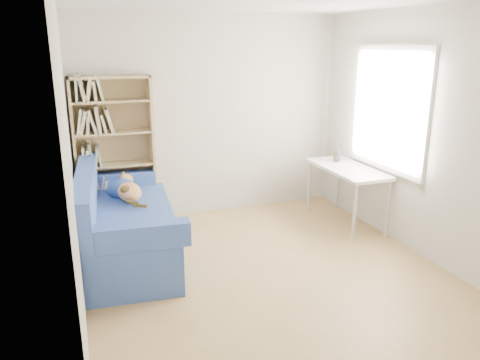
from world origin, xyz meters
name	(u,v)px	position (x,y,z in m)	size (l,w,h in m)	color
ground	(269,275)	(0.00, 0.00, 0.00)	(4.00, 4.00, 0.00)	#A37D49
room_shell	(280,111)	(0.10, 0.03, 1.64)	(3.54, 4.04, 2.62)	silver
sofa	(122,225)	(-1.31, 0.93, 0.37)	(1.09, 2.05, 0.98)	#27438D
bookshelf	(115,160)	(-1.25, 1.84, 0.86)	(0.93, 0.29, 1.87)	tan
desk	(347,173)	(1.45, 0.95, 0.68)	(0.55, 1.20, 0.75)	white
pen_cup	(337,157)	(1.48, 1.26, 0.81)	(0.08, 0.08, 0.16)	white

